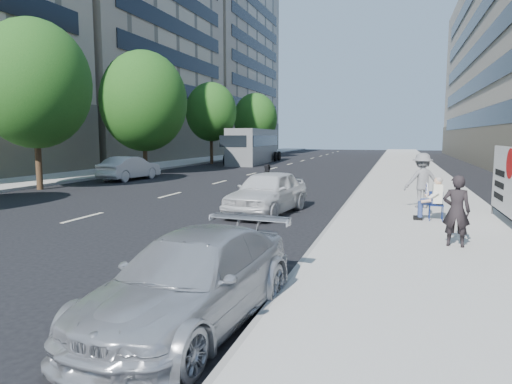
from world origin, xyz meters
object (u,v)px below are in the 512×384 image
(white_sedan_mid, at_px, (130,168))
(jogger, at_px, (422,180))
(bus, at_px, (254,146))
(protest_banner, at_px, (504,180))
(parked_sedan, at_px, (193,280))
(white_sedan_near, at_px, (267,192))
(seated_protester, at_px, (432,196))
(motorcycle, at_px, (268,182))
(pedestrian_woman, at_px, (456,211))

(white_sedan_mid, bearing_deg, jogger, 162.01)
(jogger, distance_m, bus, 29.68)
(protest_banner, xyz_separation_m, parked_sedan, (-5.66, -8.92, -0.77))
(white_sedan_near, bearing_deg, seated_protester, 1.15)
(jogger, height_order, bus, bus)
(protest_banner, xyz_separation_m, motorcycle, (-8.38, 4.69, -0.76))
(parked_sedan, xyz_separation_m, motorcycle, (-2.72, 13.61, 0.00))
(protest_banner, height_order, white_sedan_near, protest_banner)
(seated_protester, relative_size, jogger, 0.68)
(white_sedan_near, height_order, bus, bus)
(protest_banner, xyz_separation_m, white_sedan_mid, (-18.44, 9.47, -0.69))
(jogger, bearing_deg, parked_sedan, 51.04)
(white_sedan_near, distance_m, bus, 29.42)
(white_sedan_near, relative_size, bus, 0.35)
(white_sedan_mid, relative_size, bus, 0.35)
(seated_protester, bearing_deg, motorcycle, 142.72)
(seated_protester, distance_m, protest_banner, 2.01)
(jogger, bearing_deg, protest_banner, 112.28)
(protest_banner, height_order, bus, bus)
(pedestrian_woman, relative_size, motorcycle, 0.80)
(jogger, relative_size, protest_banner, 0.63)
(pedestrian_woman, height_order, motorcycle, pedestrian_woman)
(seated_protester, bearing_deg, bus, 117.02)
(pedestrian_woman, bearing_deg, white_sedan_near, -25.78)
(jogger, distance_m, motorcycle, 6.75)
(jogger, height_order, pedestrian_woman, jogger)
(jogger, relative_size, white_sedan_mid, 0.44)
(parked_sedan, relative_size, white_sedan_mid, 1.02)
(white_sedan_near, bearing_deg, jogger, 27.60)
(parked_sedan, bearing_deg, seated_protester, 71.86)
(seated_protester, bearing_deg, pedestrian_woman, -85.23)
(white_sedan_near, xyz_separation_m, motorcycle, (-1.20, 4.39, -0.10))
(pedestrian_woman, xyz_separation_m, motorcycle, (-6.73, 8.24, -0.33))
(pedestrian_woman, relative_size, white_sedan_mid, 0.38)
(parked_sedan, height_order, motorcycle, motorcycle)
(pedestrian_woman, height_order, protest_banner, protest_banner)
(pedestrian_woman, bearing_deg, motorcycle, -41.69)
(jogger, relative_size, parked_sedan, 0.44)
(seated_protester, bearing_deg, parked_sedan, -113.27)
(bus, bearing_deg, white_sedan_mid, -100.57)
(parked_sedan, bearing_deg, bus, 111.29)
(motorcycle, bearing_deg, bus, 108.01)
(motorcycle, bearing_deg, seated_protester, -38.15)
(parked_sedan, relative_size, motorcycle, 2.15)
(white_sedan_near, relative_size, white_sedan_mid, 1.01)
(jogger, xyz_separation_m, parked_sedan, (-3.55, -11.14, -0.47))
(parked_sedan, distance_m, white_sedan_mid, 22.39)
(pedestrian_woman, height_order, parked_sedan, pedestrian_woman)
(jogger, bearing_deg, motorcycle, -42.80)
(white_sedan_mid, xyz_separation_m, motorcycle, (10.05, -4.77, -0.07))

